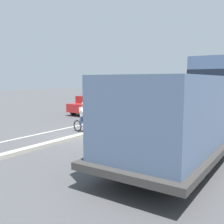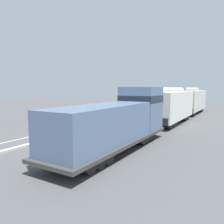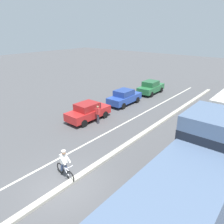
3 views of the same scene
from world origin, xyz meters
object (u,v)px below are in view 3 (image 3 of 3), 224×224
(cyclist, at_px, (64,165))
(pedestrian_by_cars, at_px, (98,114))
(parked_car_red, at_px, (88,111))
(parked_car_blue, at_px, (124,97))
(parked_car_green, at_px, (151,87))
(locomotive, at_px, (183,202))

(cyclist, relative_size, pedestrian_by_cars, 1.06)
(pedestrian_by_cars, bearing_deg, cyclist, -61.50)
(parked_car_red, xyz_separation_m, parked_car_blue, (-0.05, 5.52, 0.00))
(parked_car_green, height_order, cyclist, cyclist)
(locomotive, bearing_deg, cyclist, -176.61)
(parked_car_green, distance_m, pedestrian_by_cars, 10.99)
(locomotive, xyz_separation_m, parked_car_red, (-11.15, 6.15, -0.98))
(cyclist, bearing_deg, parked_car_green, 104.91)
(cyclist, bearing_deg, pedestrian_by_cars, 118.50)
(parked_car_green, relative_size, cyclist, 2.48)
(parked_car_green, bearing_deg, parked_car_blue, -91.40)
(locomotive, bearing_deg, parked_car_green, 122.93)
(parked_car_green, bearing_deg, pedestrian_by_cars, -84.25)
(parked_car_red, relative_size, cyclist, 2.48)
(locomotive, height_order, parked_car_green, locomotive)
(parked_car_red, distance_m, parked_car_green, 10.93)
(locomotive, xyz_separation_m, parked_car_blue, (-11.20, 11.67, -0.98))
(parked_car_blue, relative_size, parked_car_green, 0.99)
(cyclist, distance_m, pedestrian_by_cars, 7.44)
(parked_car_blue, relative_size, cyclist, 2.45)
(locomotive, xyz_separation_m, pedestrian_by_cars, (-9.97, 6.16, -0.95))
(parked_car_green, height_order, pedestrian_by_cars, same)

